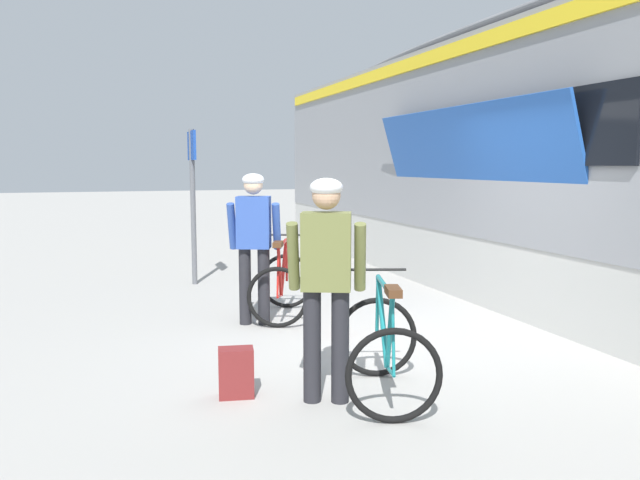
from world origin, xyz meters
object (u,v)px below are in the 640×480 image
(bicycle_near_red, at_px, (282,285))
(train_car, at_px, (575,157))
(backpack_on_platform, at_px, (236,373))
(water_bottle_near_the_bikes, at_px, (340,325))
(platform_sign_post, at_px, (192,180))
(bicycle_far_teal, at_px, (385,349))
(cyclist_near_in_blue, at_px, (254,235))
(cyclist_far_in_olive, at_px, (326,270))

(bicycle_near_red, bearing_deg, train_car, -2.91)
(backpack_on_platform, bearing_deg, water_bottle_near_the_bikes, 55.17)
(train_car, relative_size, platform_sign_post, 7.04)
(bicycle_far_teal, relative_size, platform_sign_post, 0.51)
(cyclist_near_in_blue, xyz_separation_m, cyclist_far_in_olive, (-0.02, -2.56, 0.00))
(water_bottle_near_the_bikes, relative_size, platform_sign_post, 0.09)
(platform_sign_post, bearing_deg, cyclist_far_in_olive, -86.65)
(cyclist_near_in_blue, height_order, cyclist_far_in_olive, same)
(train_car, height_order, cyclist_far_in_olive, train_car)
(cyclist_far_in_olive, height_order, platform_sign_post, platform_sign_post)
(backpack_on_platform, xyz_separation_m, platform_sign_post, (0.34, 4.99, 1.42))
(cyclist_far_in_olive, height_order, bicycle_near_red, cyclist_far_in_olive)
(backpack_on_platform, xyz_separation_m, water_bottle_near_the_bikes, (1.46, 1.49, -0.09))
(cyclist_near_in_blue, bearing_deg, bicycle_far_teal, -80.35)
(train_car, height_order, cyclist_near_in_blue, train_car)
(bicycle_far_teal, relative_size, water_bottle_near_the_bikes, 5.85)
(cyclist_near_in_blue, distance_m, bicycle_near_red, 0.79)
(train_car, bearing_deg, bicycle_near_red, 177.09)
(bicycle_near_red, xyz_separation_m, backpack_on_platform, (-1.06, -2.45, -0.20))
(train_car, bearing_deg, cyclist_far_in_olive, -150.40)
(backpack_on_platform, bearing_deg, cyclist_far_in_olive, -17.07)
(bicycle_far_teal, bearing_deg, bicycle_near_red, 91.08)
(bicycle_near_red, relative_size, water_bottle_near_the_bikes, 5.97)
(backpack_on_platform, relative_size, platform_sign_post, 0.17)
(cyclist_near_in_blue, xyz_separation_m, backpack_on_platform, (-0.67, -2.24, -0.85))
(platform_sign_post, bearing_deg, cyclist_near_in_blue, -83.22)
(bicycle_far_teal, bearing_deg, water_bottle_near_the_bikes, 79.85)
(bicycle_far_teal, bearing_deg, backpack_on_platform, 159.95)
(cyclist_near_in_blue, distance_m, backpack_on_platform, 2.49)
(cyclist_near_in_blue, relative_size, backpack_on_platform, 4.40)
(cyclist_far_in_olive, distance_m, platform_sign_post, 5.36)
(train_car, bearing_deg, backpack_on_platform, -156.58)
(bicycle_near_red, bearing_deg, backpack_on_platform, -113.47)
(bicycle_far_teal, bearing_deg, cyclist_near_in_blue, 99.65)
(cyclist_far_in_olive, bearing_deg, water_bottle_near_the_bikes, 66.06)
(bicycle_far_teal, xyz_separation_m, water_bottle_near_the_bikes, (0.34, 1.89, -0.30))
(bicycle_near_red, relative_size, backpack_on_platform, 3.14)
(train_car, relative_size, cyclist_near_in_blue, 9.59)
(bicycle_far_teal, distance_m, backpack_on_platform, 1.21)
(cyclist_far_in_olive, relative_size, backpack_on_platform, 4.40)
(train_car, bearing_deg, cyclist_near_in_blue, -179.92)
(platform_sign_post, bearing_deg, train_car, -29.59)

